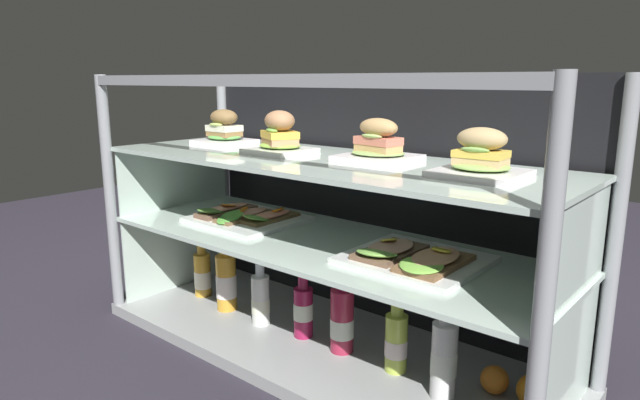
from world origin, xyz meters
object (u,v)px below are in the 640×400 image
at_px(juice_bottle_back_right, 303,310).
at_px(plated_roll_sandwich_mid_left, 281,137).
at_px(juice_bottle_back_left, 226,281).
at_px(juice_bottle_back_center, 396,342).
at_px(open_sandwich_tray_center, 245,216).
at_px(open_sandwich_tray_near_left_corner, 413,258).
at_px(plated_roll_sandwich_far_left, 224,131).
at_px(juice_bottle_front_middle, 342,320).
at_px(orange_fruit_near_left_post, 495,380).
at_px(plated_roll_sandwich_left_of_center, 378,146).
at_px(juice_bottle_front_fourth, 444,358).
at_px(orange_fruit_beside_bottles, 534,391).
at_px(juice_bottle_front_second, 203,274).
at_px(juice_bottle_near_post, 261,299).
at_px(plated_roll_sandwich_right_of_center, 481,159).

bearing_deg(juice_bottle_back_right, plated_roll_sandwich_mid_left, 169.02).
distance_m(juice_bottle_back_left, juice_bottle_back_center, 0.68).
relative_size(open_sandwich_tray_center, open_sandwich_tray_near_left_corner, 1.00).
bearing_deg(plated_roll_sandwich_far_left, open_sandwich_tray_center, -18.27).
distance_m(juice_bottle_front_middle, orange_fruit_near_left_post, 0.45).
relative_size(plated_roll_sandwich_left_of_center, juice_bottle_back_center, 0.95).
bearing_deg(plated_roll_sandwich_left_of_center, juice_bottle_back_right, -158.37).
distance_m(open_sandwich_tray_center, juice_bottle_front_fourth, 0.81).
height_order(plated_roll_sandwich_far_left, juice_bottle_front_middle, plated_roll_sandwich_far_left).
distance_m(open_sandwich_tray_center, orange_fruit_beside_bottles, 1.01).
bearing_deg(juice_bottle_front_second, juice_bottle_near_post, -5.40).
distance_m(juice_bottle_front_second, juice_bottle_front_middle, 0.66).
bearing_deg(juice_bottle_back_left, open_sandwich_tray_near_left_corner, 1.47).
xyz_separation_m(juice_bottle_back_left, juice_bottle_near_post, (0.18, -0.01, -0.02)).
bearing_deg(open_sandwich_tray_near_left_corner, juice_bottle_front_fourth, -11.89).
height_order(plated_roll_sandwich_left_of_center, open_sandwich_tray_near_left_corner, plated_roll_sandwich_left_of_center).
bearing_deg(plated_roll_sandwich_right_of_center, plated_roll_sandwich_far_left, 177.28).
bearing_deg(juice_bottle_back_left, plated_roll_sandwich_left_of_center, 10.25).
bearing_deg(orange_fruit_near_left_post, juice_bottle_back_right, -172.59).
bearing_deg(plated_roll_sandwich_mid_left, plated_roll_sandwich_far_left, 170.94).
distance_m(plated_roll_sandwich_mid_left, juice_bottle_back_right, 0.54).
distance_m(open_sandwich_tray_near_left_corner, juice_bottle_back_center, 0.26).
bearing_deg(juice_bottle_front_middle, juice_bottle_near_post, -175.44).
relative_size(plated_roll_sandwich_far_left, juice_bottle_back_center, 0.84).
height_order(plated_roll_sandwich_right_of_center, orange_fruit_near_left_post, plated_roll_sandwich_right_of_center).
xyz_separation_m(juice_bottle_near_post, juice_bottle_front_fourth, (0.66, 0.00, 0.02)).
height_order(plated_roll_sandwich_left_of_center, juice_bottle_back_center, plated_roll_sandwich_left_of_center).
relative_size(open_sandwich_tray_near_left_corner, juice_bottle_front_second, 1.65).
relative_size(plated_roll_sandwich_left_of_center, juice_bottle_front_middle, 0.80).
height_order(juice_bottle_back_right, orange_fruit_beside_bottles, juice_bottle_back_right).
bearing_deg(plated_roll_sandwich_left_of_center, juice_bottle_front_middle, -125.69).
height_order(juice_bottle_front_second, juice_bottle_back_left, juice_bottle_back_left).
distance_m(open_sandwich_tray_near_left_corner, juice_bottle_near_post, 0.60).
bearing_deg(open_sandwich_tray_center, juice_bottle_back_center, -1.17).
bearing_deg(juice_bottle_front_fourth, plated_roll_sandwich_right_of_center, 49.50).
distance_m(juice_bottle_near_post, juice_bottle_front_fourth, 0.66).
height_order(open_sandwich_tray_near_left_corner, juice_bottle_front_middle, open_sandwich_tray_near_left_corner).
bearing_deg(juice_bottle_front_fourth, juice_bottle_front_middle, 175.91).
distance_m(plated_roll_sandwich_right_of_center, juice_bottle_front_second, 1.17).
bearing_deg(juice_bottle_front_middle, plated_roll_sandwich_right_of_center, 3.63).
bearing_deg(juice_bottle_front_middle, juice_bottle_front_second, 179.38).
xyz_separation_m(juice_bottle_front_middle, juice_bottle_back_center, (0.18, 0.01, -0.01)).
distance_m(plated_roll_sandwich_far_left, orange_fruit_near_left_post, 1.17).
relative_size(open_sandwich_tray_center, juice_bottle_back_center, 1.65).
distance_m(plated_roll_sandwich_far_left, juice_bottle_front_second, 0.54).
distance_m(juice_bottle_back_right, juice_bottle_front_middle, 0.15).
relative_size(juice_bottle_near_post, juice_bottle_back_center, 1.06).
relative_size(plated_roll_sandwich_right_of_center, juice_bottle_front_middle, 0.80).
distance_m(open_sandwich_tray_near_left_corner, juice_bottle_front_middle, 0.33).
relative_size(juice_bottle_front_second, juice_bottle_near_post, 0.94).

